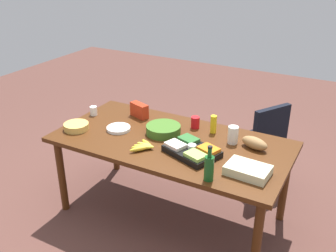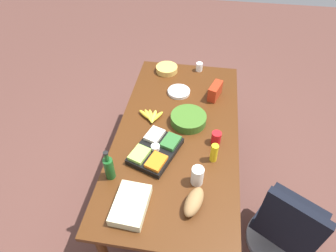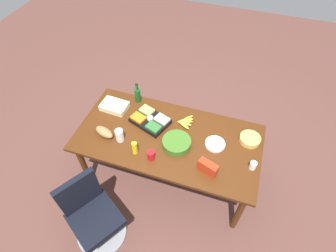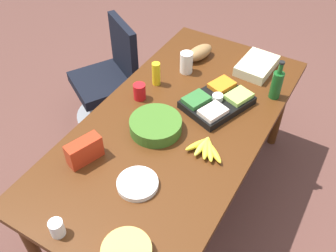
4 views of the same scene
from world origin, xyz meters
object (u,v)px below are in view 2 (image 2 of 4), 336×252
(red_solo_cup, at_px, (216,138))
(mustard_bottle, at_px, (214,153))
(salad_bowl, at_px, (188,119))
(paper_cup, at_px, (199,67))
(sheet_cake, at_px, (131,205))
(bread_loaf, at_px, (194,202))
(chip_bag_red, at_px, (215,91))
(conference_table, at_px, (177,137))
(wine_bottle, at_px, (109,168))
(veggie_tray, at_px, (156,150))
(banana_bunch, at_px, (151,116))
(office_chair, at_px, (286,228))
(mayo_jar, at_px, (197,176))
(paper_plate_stack, at_px, (179,92))
(chip_bowl, at_px, (167,69))

(red_solo_cup, bearing_deg, mustard_bottle, 176.09)
(salad_bowl, height_order, paper_cup, paper_cup)
(sheet_cake, distance_m, bread_loaf, 0.43)
(salad_bowl, distance_m, chip_bag_red, 0.45)
(conference_table, relative_size, wine_bottle, 7.46)
(veggie_tray, xyz_separation_m, chip_bag_red, (0.79, -0.44, 0.03))
(conference_table, xyz_separation_m, chip_bag_red, (0.52, -0.29, 0.15))
(banana_bunch, height_order, sheet_cake, sheet_cake)
(office_chair, bearing_deg, wine_bottle, 90.88)
(mustard_bottle, relative_size, mayo_jar, 1.08)
(paper_plate_stack, bearing_deg, conference_table, -173.84)
(chip_bag_red, relative_size, mayo_jar, 1.29)
(veggie_tray, bearing_deg, banana_bunch, 16.29)
(paper_plate_stack, height_order, mayo_jar, mayo_jar)
(conference_table, height_order, wine_bottle, wine_bottle)
(paper_plate_stack, distance_m, veggie_tray, 0.80)
(wine_bottle, distance_m, bread_loaf, 0.65)
(wine_bottle, xyz_separation_m, chip_bowl, (1.42, -0.20, -0.08))
(veggie_tray, bearing_deg, conference_table, -27.81)
(veggie_tray, relative_size, wine_bottle, 1.79)
(bread_loaf, bearing_deg, banana_bunch, 29.34)
(salad_bowl, xyz_separation_m, chip_bag_red, (0.40, -0.22, 0.03))
(red_solo_cup, height_order, mustard_bottle, mustard_bottle)
(sheet_cake, relative_size, mayo_jar, 2.07)
(chip_bag_red, height_order, chip_bowl, chip_bag_red)
(chip_bag_red, height_order, mustard_bottle, mustard_bottle)
(office_chair, height_order, mustard_bottle, mustard_bottle)
(paper_plate_stack, height_order, bread_loaf, bread_loaf)
(red_solo_cup, xyz_separation_m, bread_loaf, (-0.61, 0.13, -0.01))
(conference_table, height_order, chip_bag_red, chip_bag_red)
(office_chair, height_order, sheet_cake, office_chair)
(paper_plate_stack, relative_size, veggie_tray, 0.44)
(chip_bowl, bearing_deg, paper_plate_stack, -153.36)
(mayo_jar, bearing_deg, wine_bottle, 94.27)
(red_solo_cup, bearing_deg, salad_bowl, 50.81)
(chip_bowl, xyz_separation_m, paper_cup, (0.07, -0.34, 0.02))
(wine_bottle, height_order, chip_bowl, wine_bottle)
(veggie_tray, distance_m, banana_bunch, 0.41)
(chip_bag_red, bearing_deg, salad_bowl, 151.41)
(bread_loaf, bearing_deg, chip_bowl, 15.46)
(bread_loaf, xyz_separation_m, mayo_jar, (0.19, -0.01, 0.03))
(chip_bag_red, bearing_deg, veggie_tray, 150.95)
(bread_loaf, bearing_deg, sheet_cake, 100.72)
(veggie_tray, height_order, bread_loaf, bread_loaf)
(office_chair, height_order, mayo_jar, mayo_jar)
(wine_bottle, relative_size, chip_bowl, 1.21)
(paper_plate_stack, xyz_separation_m, banana_bunch, (-0.40, 0.20, 0.01))
(veggie_tray, bearing_deg, mustard_bottle, -89.71)
(veggie_tray, distance_m, salad_bowl, 0.45)
(conference_table, height_order, office_chair, office_chair)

